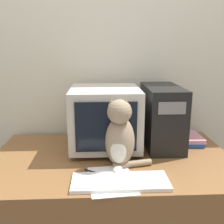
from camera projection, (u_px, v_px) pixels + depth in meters
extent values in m
cube|color=beige|center=(109.00, 66.00, 1.86)|extent=(7.00, 0.05, 2.50)
cube|color=brown|center=(112.00, 214.00, 1.61)|extent=(1.38, 0.84, 0.77)
cube|color=#BCB7AD|center=(105.00, 145.00, 1.65)|extent=(0.29, 0.25, 0.02)
cube|color=#BCB7AD|center=(105.00, 117.00, 1.61)|extent=(0.41, 0.42, 0.35)
cube|color=black|center=(106.00, 127.00, 1.40)|extent=(0.33, 0.01, 0.28)
cube|color=black|center=(162.00, 116.00, 1.66)|extent=(0.22, 0.43, 0.38)
cube|color=slate|center=(172.00, 108.00, 1.42)|extent=(0.15, 0.01, 0.07)
cube|color=silver|center=(120.00, 182.00, 1.22)|extent=(0.45, 0.17, 0.02)
cube|color=silver|center=(120.00, 180.00, 1.21)|extent=(0.41, 0.13, 0.00)
ellipsoid|color=gray|center=(120.00, 141.00, 1.38)|extent=(0.19, 0.20, 0.27)
ellipsoid|color=beige|center=(118.00, 150.00, 1.32)|extent=(0.09, 0.06, 0.15)
sphere|color=gray|center=(119.00, 112.00, 1.31)|extent=(0.15, 0.15, 0.13)
cone|color=gray|center=(111.00, 102.00, 1.30)|extent=(0.03, 0.03, 0.04)
cone|color=gray|center=(126.00, 102.00, 1.29)|extent=(0.03, 0.03, 0.04)
ellipsoid|color=beige|center=(118.00, 170.00, 1.31)|extent=(0.07, 0.08, 0.04)
cylinder|color=gray|center=(133.00, 164.00, 1.38)|extent=(0.21, 0.08, 0.03)
cube|color=#234793|center=(191.00, 141.00, 1.72)|extent=(0.13, 0.20, 0.03)
cube|color=pink|center=(190.00, 137.00, 1.73)|extent=(0.14, 0.21, 0.02)
cylinder|color=black|center=(97.00, 173.00, 1.31)|extent=(0.13, 0.09, 0.01)
cube|color=white|center=(111.00, 180.00, 1.25)|extent=(0.24, 0.32, 0.00)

